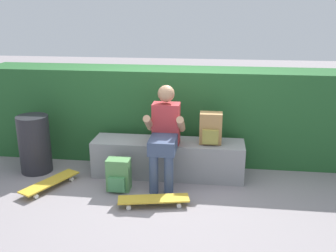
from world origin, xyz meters
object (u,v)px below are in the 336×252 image
backpack_on_ground (119,175)px  backpack_on_bench (211,129)px  skateboard_near_person (154,199)px  skateboard_beside_bench (50,182)px  person_skater (165,132)px  trash_bin (35,144)px  bench_main (168,158)px

backpack_on_ground → backpack_on_bench: bearing=24.5°
skateboard_near_person → skateboard_beside_bench: size_ratio=1.02×
person_skater → trash_bin: 1.80m
skateboard_beside_bench → backpack_on_ground: 0.87m
person_skater → skateboard_near_person: 0.86m
trash_bin → bench_main: bearing=2.9°
backpack_on_bench → backpack_on_ground: backpack_on_bench is taller
bench_main → skateboard_beside_bench: 1.52m
bench_main → trash_bin: 1.80m
backpack_on_bench → skateboard_beside_bench: bearing=-164.1°
trash_bin → skateboard_beside_bench: bearing=-50.3°
skateboard_beside_bench → person_skater: bearing=14.1°
skateboard_beside_bench → backpack_on_ground: size_ratio=2.02×
person_skater → trash_bin: (-1.78, 0.13, -0.28)m
person_skater → backpack_on_ground: person_skater is taller
skateboard_beside_bench → backpack_on_ground: bearing=4.0°
bench_main → trash_bin: (-1.79, -0.09, 0.15)m
person_skater → skateboard_beside_bench: size_ratio=1.52×
skateboard_near_person → skateboard_beside_bench: (-1.34, 0.27, 0.00)m
bench_main → backpack_on_ground: bench_main is taller
bench_main → person_skater: size_ratio=1.60×
bench_main → skateboard_near_person: bench_main is taller
skateboard_near_person → trash_bin: bearing=156.8°
bench_main → skateboard_near_person: bearing=-93.9°
skateboard_beside_bench → backpack_on_bench: (1.94, 0.56, 0.60)m
backpack_on_ground → trash_bin: (-1.25, 0.42, 0.20)m
person_skater → skateboard_near_person: (-0.04, -0.62, -0.60)m
person_skater → bench_main: bearing=86.5°
person_skater → trash_bin: size_ratio=1.58×
skateboard_near_person → backpack_on_ground: (-0.48, 0.33, 0.12)m
skateboard_near_person → backpack_on_ground: 0.60m
person_skater → backpack_on_ground: bearing=-151.3°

